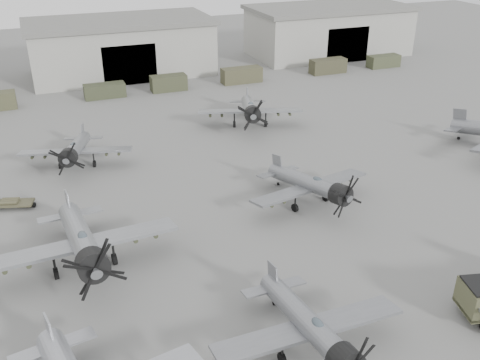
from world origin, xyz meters
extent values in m
plane|color=#5B5B58|center=(0.00, 0.00, 0.00)|extent=(220.00, 220.00, 0.00)
cube|color=#98988E|center=(0.00, 62.00, 4.00)|extent=(28.00, 14.00, 8.00)
cube|color=slate|center=(0.00, 62.00, 8.35)|extent=(29.00, 14.80, 0.70)
cube|color=black|center=(0.00, 55.20, 3.00)|extent=(8.12, 0.40, 6.00)
cube|color=#98988E|center=(38.00, 62.00, 4.00)|extent=(28.00, 14.00, 8.00)
cube|color=slate|center=(38.00, 62.00, 8.35)|extent=(29.00, 14.80, 0.70)
cube|color=black|center=(38.00, 55.20, 3.00)|extent=(8.12, 0.40, 6.00)
cube|color=#343925|center=(-4.74, 50.00, 0.98)|extent=(5.72, 2.20, 1.97)
cube|color=#383B27|center=(4.56, 50.00, 1.14)|extent=(5.25, 2.20, 2.28)
cube|color=#41402A|center=(16.13, 50.00, 1.16)|extent=(6.24, 2.20, 2.32)
cube|color=#3A3926|center=(31.32, 50.00, 1.17)|extent=(5.97, 2.20, 2.34)
cube|color=#3C412A|center=(42.13, 50.00, 1.01)|extent=(5.54, 2.20, 2.02)
cube|color=#9EA0A7|center=(-15.14, -0.20, 2.44)|extent=(0.43, 1.72, 2.06)
cylinder|color=gray|center=(-1.15, -4.04, 2.06)|extent=(1.52, 9.91, 2.91)
cube|color=gray|center=(-1.14, -4.60, 1.82)|extent=(11.68, 2.20, 0.52)
cube|color=gray|center=(-1.20, 0.34, 2.20)|extent=(0.13, 1.55, 1.86)
ellipsoid|color=#3F4C54|center=(-1.13, -5.54, 2.90)|extent=(0.57, 1.13, 0.52)
cylinder|color=black|center=(-2.91, -4.81, 0.33)|extent=(0.27, 0.75, 0.75)
cylinder|color=black|center=(0.64, -4.77, 0.33)|extent=(0.27, 0.75, 0.75)
cylinder|color=black|center=(-1.20, 0.06, 0.14)|extent=(0.12, 0.30, 0.30)
cylinder|color=gray|center=(-12.43, 9.40, 2.43)|extent=(2.42, 11.76, 3.44)
cylinder|color=black|center=(-12.09, 4.24, 3.25)|extent=(2.20, 1.88, 2.29)
cube|color=gray|center=(-12.39, 8.75, 2.15)|extent=(13.90, 3.33, 0.62)
cube|color=gray|center=(-12.77, 14.57, 2.60)|extent=(0.25, 1.84, 2.20)
ellipsoid|color=#3F4C54|center=(-12.32, 7.65, 3.42)|extent=(0.75, 1.36, 0.62)
cylinder|color=black|center=(-14.46, 8.39, 0.39)|extent=(0.37, 0.90, 0.88)
cylinder|color=black|center=(-10.29, 8.66, 0.39)|extent=(0.37, 0.90, 0.88)
cylinder|color=black|center=(-12.75, 14.24, 0.17)|extent=(0.16, 0.36, 0.35)
cylinder|color=gray|center=(7.34, 11.93, 2.05)|extent=(3.34, 9.95, 2.91)
cylinder|color=black|center=(8.21, 7.64, 2.75)|extent=(2.03, 1.80, 1.94)
cube|color=gray|center=(7.45, 11.38, 1.82)|extent=(11.81, 4.33, 0.52)
cube|color=gray|center=(6.47, 16.21, 2.20)|extent=(0.42, 1.54, 1.86)
ellipsoid|color=#3F4C54|center=(7.64, 10.47, 2.89)|extent=(0.77, 1.21, 0.52)
cylinder|color=black|center=(5.76, 10.84, 0.33)|extent=(0.40, 0.78, 0.74)
cylinder|color=black|center=(9.22, 11.55, 0.33)|extent=(0.40, 0.78, 0.74)
cylinder|color=black|center=(6.52, 15.94, 0.14)|extent=(0.17, 0.31, 0.30)
cube|color=gray|center=(30.81, 19.26, 2.61)|extent=(0.80, 1.76, 2.21)
cylinder|color=black|center=(30.94, 18.95, 0.17)|extent=(0.25, 0.38, 0.35)
cylinder|color=gray|center=(-10.82, 27.83, 1.98)|extent=(3.81, 9.55, 2.81)
cylinder|color=black|center=(-11.93, 23.75, 2.65)|extent=(2.02, 1.82, 1.87)
cube|color=gray|center=(-10.96, 27.31, 1.75)|extent=(11.36, 4.87, 0.50)
cube|color=gray|center=(-9.71, 31.90, 2.12)|extent=(0.50, 1.47, 1.79)
ellipsoid|color=#3F4C54|center=(-11.19, 26.44, 2.79)|extent=(0.80, 1.18, 0.50)
cylinder|color=black|center=(-12.65, 27.58, 0.31)|extent=(0.43, 0.76, 0.72)
cylinder|color=black|center=(-9.36, 26.68, 0.31)|extent=(0.43, 0.76, 0.72)
cylinder|color=black|center=(-9.78, 31.64, 0.13)|extent=(0.18, 0.31, 0.29)
cylinder|color=gray|center=(10.28, 32.40, 2.23)|extent=(4.81, 10.65, 3.16)
cylinder|color=black|center=(8.78, 27.89, 2.98)|extent=(2.33, 2.12, 2.10)
cube|color=gray|center=(10.09, 31.82, 1.97)|extent=(12.69, 6.09, 0.57)
cube|color=gray|center=(11.77, 36.91, 2.39)|extent=(0.64, 1.64, 2.02)
ellipsoid|color=#3F4C54|center=(9.77, 30.86, 3.14)|extent=(0.96, 1.34, 0.57)
cylinder|color=black|center=(8.20, 32.23, 0.35)|extent=(0.52, 0.86, 0.81)
cylinder|color=black|center=(11.84, 31.03, 0.35)|extent=(0.52, 0.86, 0.81)
cylinder|color=black|center=(11.67, 36.62, 0.15)|extent=(0.22, 0.35, 0.32)
cube|color=#474930|center=(10.15, -5.83, 1.67)|extent=(2.28, 2.82, 1.83)
cube|color=black|center=(10.15, -5.83, 2.64)|extent=(2.10, 2.48, 0.16)
cube|color=#44422D|center=(-17.46, 20.54, 0.47)|extent=(4.19, 2.52, 0.19)
cylinder|color=black|center=(-17.46, 20.54, 0.21)|extent=(1.62, 0.88, 0.46)
cylinder|color=#44422D|center=(-17.46, 20.54, 0.67)|extent=(1.49, 0.74, 0.33)
camera|label=1|loc=(-13.54, -25.41, 23.31)|focal=40.00mm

